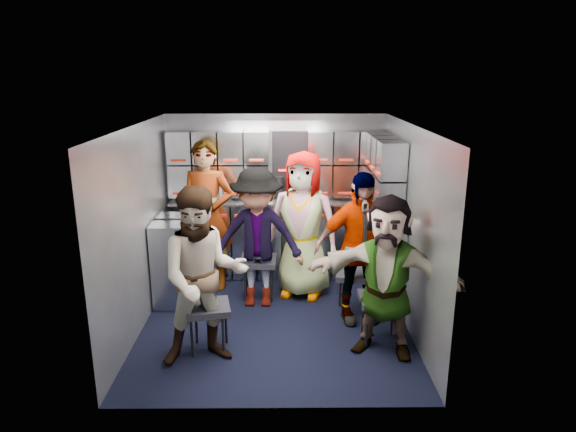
{
  "coord_description": "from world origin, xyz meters",
  "views": [
    {
      "loc": [
        0.1,
        -5.06,
        2.62
      ],
      "look_at": [
        0.14,
        0.35,
        1.09
      ],
      "focal_mm": 32.0,
      "sensor_mm": 36.0,
      "label": 1
    }
  ],
  "objects_px": {
    "jump_seat_near_right": "(381,302)",
    "attendant_arc_d": "(359,248)",
    "attendant_arc_c": "(303,225)",
    "attendant_arc_e": "(386,276)",
    "attendant_arc_a": "(204,277)",
    "jump_seat_mid_left": "(258,263)",
    "jump_seat_near_left": "(208,310)",
    "jump_seat_center": "(302,257)",
    "jump_seat_mid_right": "(355,277)",
    "attendant_arc_b": "(257,238)",
    "attendant_standing": "(207,216)"
  },
  "relations": [
    {
      "from": "attendant_arc_b",
      "to": "attendant_arc_e",
      "type": "bearing_deg",
      "value": -37.28
    },
    {
      "from": "jump_seat_center",
      "to": "jump_seat_mid_right",
      "type": "xyz_separation_m",
      "value": [
        0.57,
        -0.67,
        0.02
      ]
    },
    {
      "from": "attendant_arc_a",
      "to": "attendant_arc_c",
      "type": "bearing_deg",
      "value": 44.23
    },
    {
      "from": "attendant_arc_b",
      "to": "attendant_arc_c",
      "type": "relative_size",
      "value": 0.92
    },
    {
      "from": "jump_seat_center",
      "to": "attendant_arc_e",
      "type": "xyz_separation_m",
      "value": [
        0.73,
        -1.52,
        0.37
      ]
    },
    {
      "from": "jump_seat_mid_right",
      "to": "attendant_arc_e",
      "type": "height_order",
      "value": "attendant_arc_e"
    },
    {
      "from": "jump_seat_near_left",
      "to": "jump_seat_mid_right",
      "type": "bearing_deg",
      "value": 28.15
    },
    {
      "from": "attendant_arc_e",
      "to": "jump_seat_mid_left",
      "type": "bearing_deg",
      "value": 156.16
    },
    {
      "from": "jump_seat_near_left",
      "to": "jump_seat_near_right",
      "type": "xyz_separation_m",
      "value": [
        1.68,
        0.14,
        0.01
      ]
    },
    {
      "from": "jump_seat_near_left",
      "to": "attendant_arc_d",
      "type": "height_order",
      "value": "attendant_arc_d"
    },
    {
      "from": "jump_seat_near_right",
      "to": "attendant_arc_d",
      "type": "height_order",
      "value": "attendant_arc_d"
    },
    {
      "from": "jump_seat_center",
      "to": "attendant_standing",
      "type": "distance_m",
      "value": 1.27
    },
    {
      "from": "jump_seat_near_left",
      "to": "attendant_arc_b",
      "type": "height_order",
      "value": "attendant_arc_b"
    },
    {
      "from": "attendant_arc_a",
      "to": "attendant_arc_e",
      "type": "bearing_deg",
      "value": -8.28
    },
    {
      "from": "jump_seat_near_right",
      "to": "attendant_arc_b",
      "type": "height_order",
      "value": "attendant_arc_b"
    },
    {
      "from": "jump_seat_center",
      "to": "attendant_arc_a",
      "type": "relative_size",
      "value": 0.28
    },
    {
      "from": "attendant_standing",
      "to": "attendant_arc_d",
      "type": "distance_m",
      "value": 1.95
    },
    {
      "from": "jump_seat_near_left",
      "to": "jump_seat_mid_right",
      "type": "distance_m",
      "value": 1.72
    },
    {
      "from": "jump_seat_mid_left",
      "to": "jump_seat_mid_right",
      "type": "xyz_separation_m",
      "value": [
        1.09,
        -0.39,
        -0.01
      ]
    },
    {
      "from": "jump_seat_near_left",
      "to": "attendant_arc_b",
      "type": "xyz_separation_m",
      "value": [
        0.42,
        1.02,
        0.38
      ]
    },
    {
      "from": "jump_seat_near_left",
      "to": "jump_seat_center",
      "type": "height_order",
      "value": "jump_seat_near_left"
    },
    {
      "from": "attendant_arc_d",
      "to": "attendant_arc_e",
      "type": "distance_m",
      "value": 0.69
    },
    {
      "from": "attendant_arc_a",
      "to": "attendant_arc_d",
      "type": "distance_m",
      "value": 1.72
    },
    {
      "from": "attendant_arc_b",
      "to": "attendant_arc_d",
      "type": "height_order",
      "value": "attendant_arc_d"
    },
    {
      "from": "jump_seat_near_left",
      "to": "attendant_arc_a",
      "type": "height_order",
      "value": "attendant_arc_a"
    },
    {
      "from": "jump_seat_near_right",
      "to": "attendant_standing",
      "type": "relative_size",
      "value": 0.26
    },
    {
      "from": "attendant_arc_b",
      "to": "jump_seat_center",
      "type": "bearing_deg",
      "value": 44.15
    },
    {
      "from": "jump_seat_mid_right",
      "to": "attendant_arc_a",
      "type": "xyz_separation_m",
      "value": [
        -1.51,
        -0.99,
        0.41
      ]
    },
    {
      "from": "jump_seat_mid_right",
      "to": "attendant_arc_b",
      "type": "relative_size",
      "value": 0.3
    },
    {
      "from": "jump_seat_near_left",
      "to": "attendant_arc_e",
      "type": "bearing_deg",
      "value": -1.23
    },
    {
      "from": "attendant_arc_c",
      "to": "attendant_arc_e",
      "type": "height_order",
      "value": "attendant_arc_c"
    },
    {
      "from": "jump_seat_near_left",
      "to": "attendant_arc_c",
      "type": "xyz_separation_m",
      "value": [
        0.95,
        1.3,
        0.45
      ]
    },
    {
      "from": "jump_seat_mid_left",
      "to": "jump_seat_mid_right",
      "type": "distance_m",
      "value": 1.16
    },
    {
      "from": "jump_seat_near_left",
      "to": "attendant_arc_c",
      "type": "distance_m",
      "value": 1.67
    },
    {
      "from": "jump_seat_mid_right",
      "to": "attendant_arc_e",
      "type": "distance_m",
      "value": 0.93
    },
    {
      "from": "jump_seat_mid_right",
      "to": "attendant_arc_c",
      "type": "xyz_separation_m",
      "value": [
        -0.57,
        0.49,
        0.45
      ]
    },
    {
      "from": "attendant_arc_b",
      "to": "jump_seat_mid_right",
      "type": "bearing_deg",
      "value": -8.14
    },
    {
      "from": "jump_seat_near_right",
      "to": "attendant_standing",
      "type": "distance_m",
      "value": 2.4
    },
    {
      "from": "attendant_arc_a",
      "to": "jump_seat_mid_left",
      "type": "bearing_deg",
      "value": 59.81
    },
    {
      "from": "attendant_arc_a",
      "to": "attendant_arc_c",
      "type": "distance_m",
      "value": 1.76
    },
    {
      "from": "attendant_arc_b",
      "to": "jump_seat_mid_left",
      "type": "bearing_deg",
      "value": 92.86
    },
    {
      "from": "attendant_arc_c",
      "to": "attendant_arc_d",
      "type": "height_order",
      "value": "attendant_arc_c"
    },
    {
      "from": "jump_seat_center",
      "to": "jump_seat_near_right",
      "type": "height_order",
      "value": "jump_seat_near_right"
    },
    {
      "from": "attendant_arc_b",
      "to": "attendant_arc_e",
      "type": "distance_m",
      "value": 1.64
    },
    {
      "from": "attendant_arc_c",
      "to": "jump_seat_mid_left",
      "type": "bearing_deg",
      "value": -152.84
    },
    {
      "from": "attendant_arc_b",
      "to": "attendant_arc_a",
      "type": "bearing_deg",
      "value": -106.51
    },
    {
      "from": "jump_seat_near_right",
      "to": "jump_seat_center",
      "type": "bearing_deg",
      "value": 118.55
    },
    {
      "from": "attendant_standing",
      "to": "attendant_arc_b",
      "type": "xyz_separation_m",
      "value": [
        0.63,
        -0.51,
        -0.12
      ]
    },
    {
      "from": "jump_seat_center",
      "to": "attendant_arc_a",
      "type": "bearing_deg",
      "value": -119.68
    },
    {
      "from": "attendant_standing",
      "to": "attendant_arc_d",
      "type": "height_order",
      "value": "attendant_standing"
    }
  ]
}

